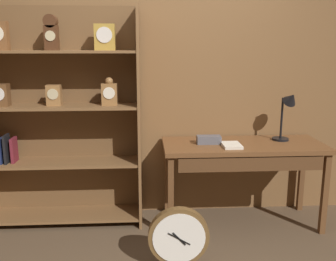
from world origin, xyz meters
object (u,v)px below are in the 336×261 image
Objects in this scene: workbench at (244,153)px; desk_lamp at (288,109)px; open_repair_manual at (231,145)px; round_clock_large at (179,238)px; bookshelf at (56,118)px; toolbox_small at (209,140)px.

workbench is 3.03× the size of desk_lamp.
open_repair_manual reaches higher than round_clock_large.
bookshelf is at bearing 139.88° from round_clock_large.
toolbox_small is 0.44× the size of round_clock_large.
toolbox_small is at bearing 65.83° from round_clock_large.
toolbox_small is at bearing 146.86° from open_repair_manual.
toolbox_small is 0.99× the size of open_repair_manual.
workbench is 2.95× the size of round_clock_large.
toolbox_small is at bearing 173.74° from workbench.
desk_lamp is at bearing -2.14° from bookshelf.
workbench is at bearing 47.54° from round_clock_large.
bookshelf is 1.61m from open_repair_manual.
desk_lamp is 0.97× the size of round_clock_large.
open_repair_manual is 0.98m from round_clock_large.
bookshelf reaches higher than desk_lamp.
desk_lamp is at bearing 12.03° from workbench.
desk_lamp reaches higher than open_repair_manual.
bookshelf is 1.37× the size of workbench.
workbench is 1.07m from round_clock_large.
workbench is at bearing -5.67° from bookshelf.
round_clock_large is at bearing -143.19° from desk_lamp.
open_repair_manual is 0.44× the size of round_clock_large.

